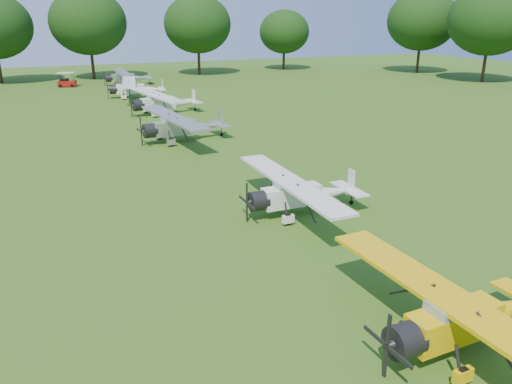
{
  "coord_description": "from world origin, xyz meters",
  "views": [
    {
      "loc": [
        -9.16,
        -23.7,
        9.25
      ],
      "look_at": [
        -0.68,
        -3.42,
        1.4
      ],
      "focal_mm": 35.0,
      "sensor_mm": 36.0,
      "label": 1
    }
  ],
  "objects_px": {
    "aircraft_2": "(466,315)",
    "aircraft_7": "(126,76)",
    "aircraft_3": "(300,192)",
    "aircraft_5": "(163,101)",
    "aircraft_6": "(135,87)",
    "golf_cart": "(67,82)",
    "aircraft_4": "(181,125)"
  },
  "relations": [
    {
      "from": "aircraft_6",
      "to": "aircraft_7",
      "type": "xyz_separation_m",
      "value": [
        0.88,
        11.72,
        -0.03
      ]
    },
    {
      "from": "aircraft_4",
      "to": "golf_cart",
      "type": "distance_m",
      "value": 36.29
    },
    {
      "from": "aircraft_2",
      "to": "golf_cart",
      "type": "height_order",
      "value": "aircraft_2"
    },
    {
      "from": "aircraft_5",
      "to": "golf_cart",
      "type": "height_order",
      "value": "aircraft_5"
    },
    {
      "from": "aircraft_5",
      "to": "aircraft_2",
      "type": "bearing_deg",
      "value": -99.48
    },
    {
      "from": "aircraft_4",
      "to": "golf_cart",
      "type": "relative_size",
      "value": 4.39
    },
    {
      "from": "aircraft_2",
      "to": "aircraft_3",
      "type": "relative_size",
      "value": 1.02
    },
    {
      "from": "aircraft_3",
      "to": "aircraft_6",
      "type": "height_order",
      "value": "aircraft_6"
    },
    {
      "from": "aircraft_7",
      "to": "aircraft_5",
      "type": "bearing_deg",
      "value": -88.88
    },
    {
      "from": "aircraft_4",
      "to": "aircraft_3",
      "type": "bearing_deg",
      "value": -91.44
    },
    {
      "from": "aircraft_4",
      "to": "aircraft_7",
      "type": "relative_size",
      "value": 1.07
    },
    {
      "from": "aircraft_6",
      "to": "golf_cart",
      "type": "relative_size",
      "value": 4.24
    },
    {
      "from": "aircraft_2",
      "to": "aircraft_7",
      "type": "xyz_separation_m",
      "value": [
        0.21,
        62.44,
        0.05
      ]
    },
    {
      "from": "aircraft_7",
      "to": "golf_cart",
      "type": "height_order",
      "value": "aircraft_7"
    },
    {
      "from": "aircraft_6",
      "to": "aircraft_3",
      "type": "bearing_deg",
      "value": -79.28
    },
    {
      "from": "aircraft_2",
      "to": "aircraft_7",
      "type": "distance_m",
      "value": 62.44
    },
    {
      "from": "aircraft_3",
      "to": "golf_cart",
      "type": "relative_size",
      "value": 3.85
    },
    {
      "from": "aircraft_3",
      "to": "golf_cart",
      "type": "height_order",
      "value": "aircraft_3"
    },
    {
      "from": "aircraft_2",
      "to": "aircraft_4",
      "type": "relative_size",
      "value": 0.9
    },
    {
      "from": "aircraft_2",
      "to": "aircraft_7",
      "type": "relative_size",
      "value": 0.96
    },
    {
      "from": "aircraft_2",
      "to": "aircraft_6",
      "type": "distance_m",
      "value": 50.72
    },
    {
      "from": "aircraft_4",
      "to": "aircraft_2",
      "type": "bearing_deg",
      "value": -94.57
    },
    {
      "from": "golf_cart",
      "to": "aircraft_4",
      "type": "bearing_deg",
      "value": -62.91
    },
    {
      "from": "aircraft_4",
      "to": "aircraft_5",
      "type": "distance_m",
      "value": 11.53
    },
    {
      "from": "aircraft_3",
      "to": "aircraft_4",
      "type": "bearing_deg",
      "value": 94.98
    },
    {
      "from": "aircraft_2",
      "to": "aircraft_5",
      "type": "relative_size",
      "value": 0.89
    },
    {
      "from": "aircraft_5",
      "to": "golf_cart",
      "type": "distance_m",
      "value": 25.41
    },
    {
      "from": "aircraft_3",
      "to": "aircraft_5",
      "type": "relative_size",
      "value": 0.87
    },
    {
      "from": "aircraft_6",
      "to": "golf_cart",
      "type": "distance_m",
      "value": 14.68
    },
    {
      "from": "aircraft_3",
      "to": "aircraft_6",
      "type": "relative_size",
      "value": 0.91
    },
    {
      "from": "aircraft_4",
      "to": "aircraft_5",
      "type": "height_order",
      "value": "aircraft_5"
    },
    {
      "from": "aircraft_3",
      "to": "aircraft_5",
      "type": "xyz_separation_m",
      "value": [
        -0.38,
        28.2,
        0.15
      ]
    }
  ]
}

